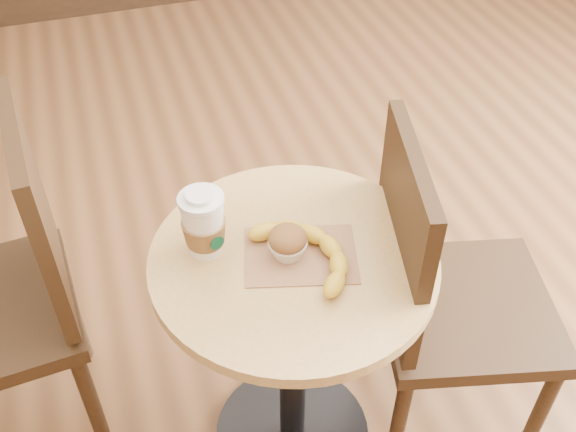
% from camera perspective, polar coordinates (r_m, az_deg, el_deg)
% --- Properties ---
extents(cafe_table, '(0.63, 0.63, 0.75)m').
position_cam_1_polar(cafe_table, '(1.64, 0.43, -9.32)').
color(cafe_table, black).
rests_on(cafe_table, ground).
extents(chair_left, '(0.48, 0.48, 1.01)m').
position_cam_1_polar(chair_left, '(1.78, -22.75, -6.00)').
color(chair_left, '#2F1F10').
rests_on(chair_left, ground).
extents(chair_right, '(0.52, 0.52, 0.97)m').
position_cam_1_polar(chair_right, '(1.71, 12.93, -6.55)').
color(chair_right, '#2F1F10').
rests_on(chair_right, ground).
extents(kraft_bag, '(0.28, 0.24, 0.00)m').
position_cam_1_polar(kraft_bag, '(1.45, 1.09, -3.31)').
color(kraft_bag, '#916646').
rests_on(kraft_bag, cafe_table).
extents(coffee_cup, '(0.10, 0.10, 0.16)m').
position_cam_1_polar(coffee_cup, '(1.43, -7.15, -0.82)').
color(coffee_cup, white).
rests_on(coffee_cup, cafe_table).
extents(muffin, '(0.08, 0.08, 0.08)m').
position_cam_1_polar(muffin, '(1.43, -0.04, -2.27)').
color(muffin, silver).
rests_on(muffin, kraft_bag).
extents(banana, '(0.28, 0.32, 0.04)m').
position_cam_1_polar(banana, '(1.42, 1.39, -3.36)').
color(banana, gold).
rests_on(banana, kraft_bag).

